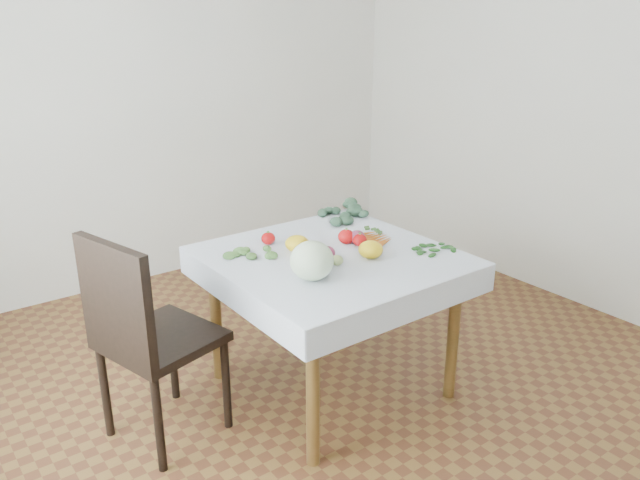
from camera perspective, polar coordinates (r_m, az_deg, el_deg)
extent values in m
plane|color=brown|center=(3.45, 1.02, -13.13)|extent=(4.00, 4.00, 0.00)
cube|color=white|center=(4.67, -14.43, 12.79)|extent=(4.00, 0.04, 2.70)
cube|color=brown|center=(3.11, 1.10, -1.80)|extent=(1.00, 1.00, 0.04)
cylinder|color=brown|center=(2.74, -0.65, -13.95)|extent=(0.06, 0.06, 0.71)
cylinder|color=brown|center=(3.26, 12.08, -8.48)|extent=(0.06, 0.06, 0.71)
cylinder|color=brown|center=(3.40, -9.49, -7.09)|extent=(0.06, 0.06, 0.71)
cylinder|color=brown|center=(3.83, 2.25, -3.59)|extent=(0.06, 0.06, 0.71)
cube|color=white|center=(3.11, 1.11, -1.41)|extent=(1.12, 1.12, 0.01)
cube|color=black|center=(2.96, -14.29, -8.79)|extent=(0.56, 0.56, 0.04)
cube|color=black|center=(2.73, -18.21, -5.26)|extent=(0.16, 0.46, 0.50)
cylinder|color=black|center=(2.86, -14.53, -16.01)|extent=(0.04, 0.04, 0.47)
cylinder|color=black|center=(3.06, -8.57, -12.89)|extent=(0.04, 0.04, 0.47)
cylinder|color=black|center=(3.14, -19.05, -12.97)|extent=(0.04, 0.04, 0.47)
cylinder|color=black|center=(3.32, -13.32, -10.38)|extent=(0.04, 0.04, 0.47)
ellipsoid|color=#D9F3CB|center=(2.79, -0.75, -1.90)|extent=(0.26, 0.26, 0.18)
ellipsoid|color=#B50C0D|center=(3.24, -4.75, 0.14)|extent=(0.08, 0.08, 0.06)
ellipsoid|color=#B50C0D|center=(3.24, 2.42, 0.31)|extent=(0.09, 0.09, 0.08)
ellipsoid|color=#B50C0D|center=(3.00, -1.47, -1.54)|extent=(0.08, 0.08, 0.06)
ellipsoid|color=#B50C0D|center=(3.22, 3.65, 0.00)|extent=(0.09, 0.09, 0.06)
ellipsoid|color=yellow|center=(3.13, -2.10, -0.33)|extent=(0.16, 0.16, 0.09)
ellipsoid|color=yellow|center=(3.06, 4.65, -0.87)|extent=(0.12, 0.12, 0.09)
ellipsoid|color=#561836|center=(3.03, 0.63, -1.21)|extent=(0.10, 0.10, 0.07)
ellipsoid|color=#561836|center=(3.25, 3.41, 0.27)|extent=(0.10, 0.10, 0.07)
ellipsoid|color=#B7D078|center=(2.98, 0.83, -1.86)|extent=(0.05, 0.05, 0.04)
ellipsoid|color=#B7D078|center=(2.96, 0.05, -2.00)|extent=(0.05, 0.05, 0.04)
ellipsoid|color=#B7D078|center=(2.95, 1.61, -2.05)|extent=(0.05, 0.05, 0.04)
cone|color=orange|center=(3.36, 3.94, 0.54)|extent=(0.19, 0.06, 0.03)
cone|color=orange|center=(3.34, 4.27, 0.40)|extent=(0.19, 0.05, 0.03)
cone|color=orange|center=(3.32, 4.60, 0.26)|extent=(0.19, 0.03, 0.03)
cone|color=orange|center=(3.30, 4.94, 0.12)|extent=(0.19, 0.04, 0.03)
cone|color=orange|center=(3.28, 5.28, -0.02)|extent=(0.19, 0.06, 0.03)
cone|color=orange|center=(3.26, 5.62, -0.16)|extent=(0.19, 0.07, 0.03)
cone|color=orange|center=(3.24, 5.97, -0.30)|extent=(0.18, 0.09, 0.03)
ellipsoid|color=#34563F|center=(3.73, 2.43, 2.69)|extent=(0.07, 0.07, 0.05)
ellipsoid|color=#34563F|center=(3.70, 1.62, 2.60)|extent=(0.07, 0.07, 0.05)
ellipsoid|color=#34563F|center=(3.69, 2.61, 2.50)|extent=(0.07, 0.07, 0.05)
ellipsoid|color=#34563F|center=(3.76, 2.13, 2.85)|extent=(0.07, 0.07, 0.05)
ellipsoid|color=#34563F|center=(3.66, 1.46, 2.37)|extent=(0.07, 0.07, 0.05)
ellipsoid|color=#34563F|center=(3.73, 3.29, 2.70)|extent=(0.07, 0.07, 0.05)
ellipsoid|color=#34563F|center=(3.74, 1.10, 2.79)|extent=(0.07, 0.07, 0.05)
ellipsoid|color=#34563F|center=(3.63, 2.41, 2.21)|extent=(0.07, 0.07, 0.05)
ellipsoid|color=#34563F|center=(3.80, 2.99, 3.03)|extent=(0.07, 0.07, 0.05)
ellipsoid|color=#34563F|center=(3.66, 0.39, 2.40)|extent=(0.07, 0.07, 0.05)
ellipsoid|color=#34563F|center=(3.68, 3.89, 2.44)|extent=(0.07, 0.07, 0.05)
ellipsoid|color=#34563F|center=(3.81, 1.42, 3.12)|extent=(0.07, 0.07, 0.05)
ellipsoid|color=#34563F|center=(3.58, 1.26, 1.96)|extent=(0.07, 0.07, 0.05)
ellipsoid|color=#34563F|center=(3.80, 4.28, 2.99)|extent=(0.07, 0.07, 0.05)
ellipsoid|color=#174B17|center=(3.24, 10.28, -0.67)|extent=(0.05, 0.03, 0.01)
ellipsoid|color=#174B17|center=(3.21, 9.81, -0.80)|extent=(0.05, 0.03, 0.01)
ellipsoid|color=#174B17|center=(3.22, 10.59, -0.82)|extent=(0.05, 0.03, 0.01)
ellipsoid|color=#174B17|center=(3.25, 9.92, -0.57)|extent=(0.05, 0.03, 0.01)
ellipsoid|color=#174B17|center=(3.19, 9.94, -0.98)|extent=(0.05, 0.03, 0.01)
ellipsoid|color=#174B17|center=(3.25, 10.84, -0.62)|extent=(0.05, 0.03, 0.01)
ellipsoid|color=#174B17|center=(3.23, 9.28, -0.69)|extent=(0.05, 0.03, 0.01)
ellipsoid|color=#174B17|center=(3.19, 10.73, -1.04)|extent=(0.05, 0.03, 0.01)
ellipsoid|color=#174B17|center=(3.28, 10.31, -0.38)|extent=(0.05, 0.03, 0.01)
ellipsoid|color=#174B17|center=(3.17, 9.20, -1.03)|extent=(0.05, 0.03, 0.01)
ellipsoid|color=#174B17|center=(3.24, 11.47, -0.77)|extent=(0.05, 0.03, 0.01)
ellipsoid|color=#174B17|center=(3.27, 9.17, -0.41)|extent=(0.05, 0.03, 0.01)
ellipsoid|color=#174B17|center=(3.14, 10.21, -1.30)|extent=(0.05, 0.03, 0.01)
ellipsoid|color=#174B17|center=(3.30, 11.19, -0.33)|extent=(0.05, 0.03, 0.01)
ellipsoid|color=#174B17|center=(3.20, 8.41, -0.84)|extent=(0.05, 0.03, 0.01)
ellipsoid|color=#4E803A|center=(3.11, -5.86, -1.21)|extent=(0.05, 0.05, 0.02)
ellipsoid|color=#4E803A|center=(3.09, -6.53, -1.34)|extent=(0.05, 0.05, 0.02)
ellipsoid|color=#4E803A|center=(3.08, -5.58, -1.38)|extent=(0.05, 0.05, 0.02)
ellipsoid|color=#4E803A|center=(3.13, -6.18, -1.05)|extent=(0.05, 0.05, 0.02)
ellipsoid|color=#4E803A|center=(3.06, -6.62, -1.61)|extent=(0.05, 0.05, 0.02)
ellipsoid|color=#4E803A|center=(3.12, -4.97, -1.11)|extent=(0.05, 0.05, 0.02)
ellipsoid|color=#4E803A|center=(3.12, -7.20, -1.19)|extent=(0.05, 0.05, 0.02)
ellipsoid|color=#4E803A|center=(3.04, -5.60, -1.71)|extent=(0.05, 0.05, 0.02)
ellipsoid|color=#4E803A|center=(3.17, -5.41, -0.76)|extent=(0.05, 0.05, 0.02)
ellipsoid|color=#4E803A|center=(3.05, -7.75, -1.68)|extent=(0.05, 0.05, 0.02)
ellipsoid|color=#4E803A|center=(3.08, -4.20, -1.34)|extent=(0.05, 0.05, 0.02)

